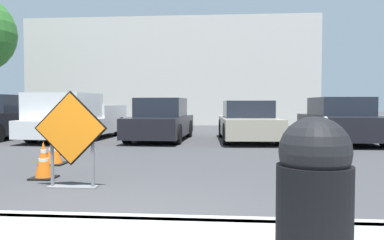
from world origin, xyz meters
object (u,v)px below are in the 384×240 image
traffic_cone_third (58,141)px  parked_car_third (248,122)px  traffic_cone_second (54,150)px  traffic_cone_fourth (65,135)px  bollard_nearest (325,136)px  pickup_truck (75,119)px  road_closed_sign (71,136)px  trash_bin (314,193)px  parked_car_second (161,121)px  parked_car_fourth (340,121)px  traffic_cone_nearest (44,160)px

traffic_cone_third → parked_car_third: bearing=37.1°
traffic_cone_second → traffic_cone_fourth: 3.07m
bollard_nearest → pickup_truck: bearing=153.8°
road_closed_sign → trash_bin: bearing=-44.6°
road_closed_sign → parked_car_second: 7.41m
traffic_cone_second → traffic_cone_third: bearing=111.2°
traffic_cone_third → parked_car_third: size_ratio=0.16×
parked_car_second → trash_bin: (2.73, -10.22, 0.00)m
bollard_nearest → traffic_cone_third: bearing=179.5°
traffic_cone_second → trash_bin: trash_bin is taller
parked_car_second → parked_car_fourth: size_ratio=0.98×
parked_car_second → parked_car_third: (2.97, -0.04, -0.03)m
parked_car_second → traffic_cone_third: bearing=65.0°
bollard_nearest → parked_car_second: bearing=139.7°
parked_car_second → trash_bin: 10.58m
parked_car_third → bollard_nearest: 4.10m
traffic_cone_nearest → parked_car_third: (3.84, 6.72, 0.33)m
traffic_cone_third → trash_bin: (4.70, -6.45, 0.33)m
pickup_truck → parked_car_third: size_ratio=1.22×
road_closed_sign → parked_car_third: (3.09, 7.37, -0.14)m
trash_bin → traffic_cone_nearest: bearing=136.2°
road_closed_sign → traffic_cone_third: road_closed_sign is taller
traffic_cone_nearest → road_closed_sign: bearing=-40.9°
parked_car_third → parked_car_fourth: bearing=172.0°
parked_car_third → bollard_nearest: bearing=109.0°
traffic_cone_second → traffic_cone_third: (-0.60, 1.55, 0.04)m
traffic_cone_fourth → parked_car_third: parked_car_third is taller
traffic_cone_fourth → bollard_nearest: size_ratio=0.74×
parked_car_third → traffic_cone_third: bearing=33.9°
traffic_cone_third → parked_car_fourth: 8.65m
traffic_cone_third → trash_bin: size_ratio=0.66×
road_closed_sign → traffic_cone_second: size_ratio=2.39×
parked_car_fourth → trash_bin: parked_car_fourth is taller
traffic_cone_second → trash_bin: bearing=-50.1°
traffic_cone_nearest → traffic_cone_third: traffic_cone_third is taller
road_closed_sign → traffic_cone_nearest: size_ratio=2.29×
traffic_cone_third → parked_car_third: parked_car_third is taller
traffic_cone_nearest → parked_car_fourth: size_ratio=0.15×
parked_car_third → bollard_nearest: parked_car_third is taller
traffic_cone_second → parked_car_second: size_ratio=0.15×
traffic_cone_second → parked_car_fourth: (7.31, 5.04, 0.38)m
traffic_cone_nearest → trash_bin: bearing=-43.8°
traffic_cone_third → parked_car_second: 4.26m
traffic_cone_third → traffic_cone_fourth: traffic_cone_fourth is taller
traffic_cone_second → traffic_cone_third: traffic_cone_third is taller
traffic_cone_fourth → bollard_nearest: bollard_nearest is taller
traffic_cone_nearest → pickup_truck: bearing=107.8°
traffic_cone_third → trash_bin: 7.99m
parked_car_third → pickup_truck: bearing=-2.4°
parked_car_fourth → traffic_cone_nearest: bearing=41.7°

